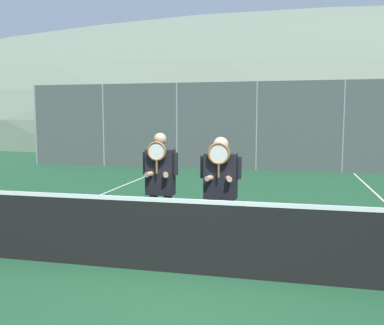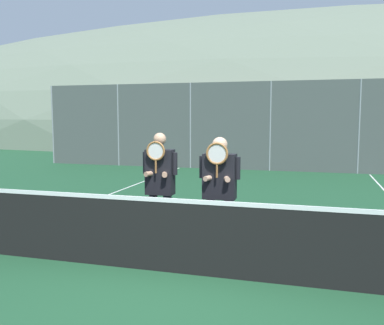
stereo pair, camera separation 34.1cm
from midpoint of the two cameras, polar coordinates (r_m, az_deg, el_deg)
ground_plane at (r=5.80m, az=-2.61°, el=-14.60°), size 120.00×120.00×0.00m
hill_distant at (r=59.18m, az=11.70°, el=4.04°), size 137.06×76.15×26.65m
clubhouse_building at (r=24.05m, az=8.04°, el=5.51°), size 19.67×5.50×3.57m
fence_back at (r=16.48m, az=7.99°, el=4.83°), size 18.94×0.06×3.38m
tennis_net at (r=5.64m, az=-2.63°, el=-9.70°), size 9.56×0.09×1.10m
court_line_left_sideline at (r=9.85m, az=-18.03°, el=-6.17°), size 0.05×16.00×0.01m
player_leftmost at (r=6.53m, az=-5.75°, el=-2.70°), size 0.55×0.34×1.81m
player_center_left at (r=6.33m, az=2.27°, el=-2.89°), size 0.62×0.34×1.76m
car_far_left at (r=20.59m, az=-6.87°, el=2.79°), size 4.41×1.99×1.66m
car_left_of_center at (r=19.52m, az=7.43°, el=2.59°), size 4.42×1.91×1.66m
car_center at (r=19.69m, az=22.10°, el=2.38°), size 4.22×1.93×1.80m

